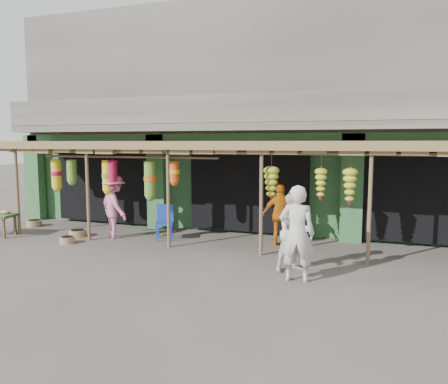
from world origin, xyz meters
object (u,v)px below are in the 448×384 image
(person_shopper, at_px, (114,206))
(person_right, at_px, (294,233))
(person_front, at_px, (297,233))
(blue_chair, at_px, (165,220))
(person_vendor, at_px, (281,215))

(person_shopper, bearing_deg, person_right, -164.61)
(person_front, bearing_deg, blue_chair, -36.11)
(person_right, bearing_deg, blue_chair, 118.26)
(person_front, relative_size, person_vendor, 1.16)
(person_front, distance_m, person_vendor, 3.03)
(person_front, height_order, person_right, person_front)
(person_right, bearing_deg, person_shopper, 127.20)
(blue_chair, height_order, person_shopper, person_shopper)
(blue_chair, distance_m, person_vendor, 3.30)
(person_front, xyz_separation_m, person_shopper, (-5.67, 2.23, -0.04))
(blue_chair, relative_size, person_shopper, 0.54)
(person_right, height_order, person_vendor, person_right)
(person_vendor, bearing_deg, person_right, 93.38)
(person_front, xyz_separation_m, person_right, (-0.17, 0.63, -0.12))
(person_right, distance_m, person_shopper, 5.73)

